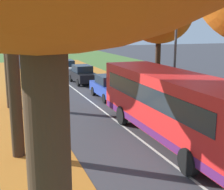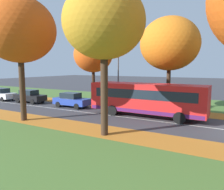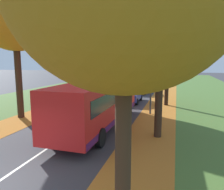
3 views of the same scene
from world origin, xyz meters
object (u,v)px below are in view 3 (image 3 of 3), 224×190
object	(u,v)px
streetlamp_right	(147,67)
car_black_following	(140,87)
tree_right_near	(162,11)
tree_left_near	(15,18)
tree_left_mid	(69,30)
car_blue_lead	(132,94)
tree_right_mid	(168,42)
bus	(100,101)
car_white_third_in_line	(143,83)

from	to	relation	value
streetlamp_right	car_black_following	bearing A→B (deg)	101.56
tree_right_near	streetlamp_right	bearing A→B (deg)	104.40
car_black_following	tree_left_near	bearing A→B (deg)	-113.85
tree_left_mid	car_blue_lead	bearing A→B (deg)	3.58
tree_right_mid	bus	size ratio (longest dim) A/B	0.77
tree_left_near	streetlamp_right	world-z (taller)	tree_left_near
car_white_third_in_line	tree_right_mid	bearing A→B (deg)	-71.75
tree_right_mid	bus	bearing A→B (deg)	-114.53
bus	car_white_third_in_line	world-z (taller)	bus
tree_left_near	tree_right_near	distance (m)	10.39
tree_right_near	car_white_third_in_line	distance (m)	22.73
tree_right_mid	streetlamp_right	xyz separation A→B (m)	(-1.39, -4.00, -2.18)
tree_left_mid	tree_right_near	world-z (taller)	tree_left_mid
tree_right_near	car_white_third_in_line	xyz separation A→B (m)	(-4.02, 21.56, -5.95)
tree_right_mid	tree_left_mid	bearing A→B (deg)	179.02
tree_right_near	streetlamp_right	xyz separation A→B (m)	(-1.35, 5.26, -3.02)
tree_left_mid	tree_left_near	bearing A→B (deg)	-90.67
tree_right_near	car_white_third_in_line	world-z (taller)	tree_right_near
streetlamp_right	car_white_third_in_line	xyz separation A→B (m)	(-2.67, 16.30, -2.92)
tree_right_near	streetlamp_right	size ratio (longest dim) A/B	1.57
tree_left_near	car_black_following	distance (m)	17.62
car_black_following	car_white_third_in_line	size ratio (longest dim) A/B	1.01
tree_right_mid	streetlamp_right	bearing A→B (deg)	-109.16
bus	car_black_following	size ratio (longest dim) A/B	2.46
tree_left_near	tree_left_mid	distance (m)	8.01
car_white_third_in_line	car_black_following	bearing A→B (deg)	-85.73
tree_left_mid	car_white_third_in_line	size ratio (longest dim) A/B	2.38
bus	car_blue_lead	size ratio (longest dim) A/B	2.48
tree_left_mid	car_white_third_in_line	xyz separation A→B (m)	(6.16, 12.13, -6.58)
tree_right_mid	streetlamp_right	distance (m)	4.76
tree_left_near	bus	xyz separation A→B (m)	(6.51, -0.51, -5.50)
bus	tree_right_mid	bearing A→B (deg)	65.47
tree_left_near	tree_right_near	size ratio (longest dim) A/B	1.02
car_blue_lead	tree_left_mid	bearing A→B (deg)	-176.42
bus	car_white_third_in_line	bearing A→B (deg)	90.70
tree_left_near	streetlamp_right	size ratio (longest dim) A/B	1.60
tree_left_mid	bus	world-z (taller)	tree_left_mid
bus	car_black_following	xyz separation A→B (m)	(0.13, 15.53, -0.89)
tree_left_near	car_white_third_in_line	bearing A→B (deg)	72.73
tree_left_near	tree_right_near	xyz separation A→B (m)	(10.28, -1.43, -0.45)
car_black_following	car_white_third_in_line	world-z (taller)	same
tree_left_near	car_black_following	bearing A→B (deg)	66.15
bus	streetlamp_right	bearing A→B (deg)	60.91
tree_left_mid	car_blue_lead	xyz separation A→B (m)	(6.71, 0.42, -6.58)
tree_left_mid	tree_right_near	size ratio (longest dim) A/B	1.06
tree_left_mid	car_black_following	size ratio (longest dim) A/B	2.37
tree_right_near	tree_left_near	bearing A→B (deg)	172.08
tree_left_mid	bus	xyz separation A→B (m)	(6.42, -8.51, -5.69)
tree_right_near	streetlamp_right	distance (m)	6.22
car_blue_lead	car_black_following	xyz separation A→B (m)	(-0.16, 6.59, 0.00)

